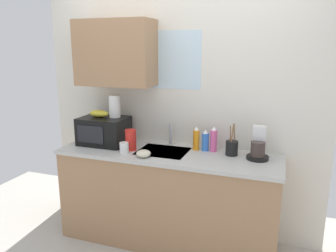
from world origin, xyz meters
TOP-DOWN VIEW (x-y plane):
  - kitchen_wall_assembly at (-0.10, 0.31)m, footprint 2.83×0.42m
  - counter_unit at (-0.00, 0.00)m, footprint 2.06×0.63m
  - sink_faucet at (-0.06, 0.24)m, footprint 0.03×0.03m
  - microwave at (-0.69, 0.05)m, footprint 0.46×0.35m
  - banana_bunch at (-0.74, 0.05)m, footprint 0.20×0.11m
  - paper_towel_roll at (-0.59, 0.10)m, footprint 0.11×0.11m
  - coffee_maker at (0.79, 0.11)m, footprint 0.19×0.21m
  - dish_soap_bottle_orange at (0.22, 0.17)m, footprint 0.06×0.06m
  - dish_soap_bottle_blue at (0.31, 0.17)m, footprint 0.07×0.07m
  - dish_soap_bottle_pink at (0.39, 0.17)m, footprint 0.06×0.06m
  - cereal_canister at (-0.35, -0.05)m, footprint 0.10×0.10m
  - mug_white at (-0.38, -0.14)m, footprint 0.08×0.08m
  - utensil_crock at (0.56, 0.12)m, footprint 0.11×0.11m
  - small_bowl at (-0.16, -0.20)m, footprint 0.13×0.13m

SIDE VIEW (x-z plane):
  - counter_unit at x=0.00m, z-range 0.01..0.91m
  - small_bowl at x=-0.16m, z-range 0.90..0.96m
  - mug_white at x=-0.38m, z-range 0.90..0.99m
  - utensil_crock at x=0.56m, z-range 0.82..1.12m
  - dish_soap_bottle_blue at x=0.31m, z-range 0.89..1.09m
  - cereal_canister at x=-0.35m, z-range 0.90..1.10m
  - coffee_maker at x=0.79m, z-range 0.86..1.14m
  - dish_soap_bottle_orange at x=0.22m, z-range 0.89..1.12m
  - sink_faucet at x=-0.06m, z-range 0.90..1.12m
  - dish_soap_bottle_pink at x=0.39m, z-range 0.89..1.13m
  - microwave at x=-0.69m, z-range 0.90..1.17m
  - banana_bunch at x=-0.74m, z-range 1.17..1.24m
  - paper_towel_roll at x=-0.59m, z-range 1.17..1.39m
  - kitchen_wall_assembly at x=-0.10m, z-range 0.10..2.60m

